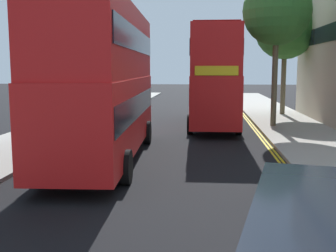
# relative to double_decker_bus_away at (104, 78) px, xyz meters

# --- Properties ---
(sidewalk_right) EXTENTS (4.00, 80.00, 0.14)m
(sidewalk_right) POSITION_rel_double_decker_bus_away_xyz_m (8.67, 1.39, -2.96)
(sidewalk_right) COLOR #ADA89E
(sidewalk_right) RESTS_ON ground
(sidewalk_left) EXTENTS (4.00, 80.00, 0.14)m
(sidewalk_left) POSITION_rel_double_decker_bus_away_xyz_m (-4.33, 1.39, -2.96)
(sidewalk_left) COLOR #ADA89E
(sidewalk_left) RESTS_ON ground
(kerb_line_outer) EXTENTS (0.10, 56.00, 0.01)m
(kerb_line_outer) POSITION_rel_double_decker_bus_away_xyz_m (6.57, -0.61, -3.03)
(kerb_line_outer) COLOR yellow
(kerb_line_outer) RESTS_ON ground
(kerb_line_inner) EXTENTS (0.10, 56.00, 0.01)m
(kerb_line_inner) POSITION_rel_double_decker_bus_away_xyz_m (6.41, -0.61, -3.03)
(kerb_line_inner) COLOR yellow
(kerb_line_inner) RESTS_ON ground
(double_decker_bus_away) EXTENTS (3.15, 10.90, 5.64)m
(double_decker_bus_away) POSITION_rel_double_decker_bus_away_xyz_m (0.00, 0.00, 0.00)
(double_decker_bus_away) COLOR red
(double_decker_bus_away) RESTS_ON ground
(double_decker_bus_oncoming) EXTENTS (2.88, 10.83, 5.64)m
(double_decker_bus_oncoming) POSITION_rel_double_decker_bus_away_xyz_m (4.14, 9.76, 0.00)
(double_decker_bus_oncoming) COLOR red
(double_decker_bus_oncoming) RESTS_ON ground
(street_tree_near) EXTENTS (3.77, 3.77, 8.28)m
(street_tree_near) POSITION_rel_double_decker_bus_away_xyz_m (7.57, 9.01, 3.47)
(street_tree_near) COLOR #6B6047
(street_tree_near) RESTS_ON sidewalk_right
(street_tree_mid) EXTENTS (4.24, 4.24, 8.13)m
(street_tree_mid) POSITION_rel_double_decker_bus_away_xyz_m (9.21, 15.44, 3.09)
(street_tree_mid) COLOR #6B6047
(street_tree_mid) RESTS_ON sidewalk_right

